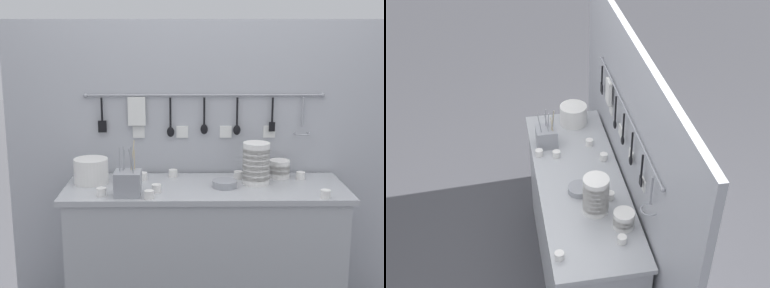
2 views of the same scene
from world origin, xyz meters
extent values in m
plane|color=#424247|center=(0.00, 0.00, 0.00)|extent=(20.00, 20.00, 0.00)
cube|color=#ADAFB5|center=(0.00, 0.00, 0.84)|extent=(1.55, 0.53, 0.03)
cube|color=#ADAFB5|center=(0.00, 0.00, 0.41)|extent=(1.49, 0.51, 0.83)
cube|color=#A8AAB2|center=(0.00, 0.30, 0.88)|extent=(2.35, 0.04, 1.76)
cylinder|color=#93969E|center=(0.00, 0.27, 1.33)|extent=(1.39, 0.01, 0.01)
sphere|color=#93969E|center=(-0.69, 0.27, 1.33)|extent=(0.02, 0.02, 0.02)
sphere|color=#93969E|center=(0.69, 0.27, 1.33)|extent=(0.02, 0.02, 0.02)
cylinder|color=black|center=(-0.60, 0.26, 1.25)|extent=(0.01, 0.01, 0.14)
cube|color=black|center=(-0.60, 0.26, 1.15)|extent=(0.05, 0.01, 0.07)
cylinder|color=#93969E|center=(-0.60, 0.27, 1.32)|extent=(0.00, 0.01, 0.02)
cube|color=silver|center=(-0.40, 0.26, 1.24)|extent=(0.10, 0.02, 0.17)
cylinder|color=#93969E|center=(-0.40, 0.27, 1.32)|extent=(0.01, 0.01, 0.02)
cylinder|color=black|center=(-0.20, 0.26, 1.23)|extent=(0.01, 0.01, 0.18)
ellipsoid|color=black|center=(-0.20, 0.26, 1.11)|extent=(0.04, 0.02, 0.06)
cylinder|color=#93969E|center=(-0.20, 0.27, 1.32)|extent=(0.01, 0.01, 0.02)
cylinder|color=black|center=(0.00, 0.26, 1.24)|extent=(0.01, 0.01, 0.16)
ellipsoid|color=black|center=(0.00, 0.26, 1.13)|extent=(0.04, 0.02, 0.06)
cylinder|color=#93969E|center=(0.00, 0.27, 1.32)|extent=(0.01, 0.01, 0.02)
cylinder|color=black|center=(0.19, 0.26, 1.23)|extent=(0.01, 0.01, 0.17)
ellipsoid|color=black|center=(0.19, 0.26, 1.13)|extent=(0.04, 0.02, 0.06)
cylinder|color=#93969E|center=(0.19, 0.27, 1.32)|extent=(0.01, 0.01, 0.02)
cylinder|color=black|center=(0.40, 0.26, 1.24)|extent=(0.01, 0.01, 0.15)
cube|color=black|center=(0.40, 0.26, 1.14)|extent=(0.04, 0.01, 0.06)
cylinder|color=#93969E|center=(0.40, 0.27, 1.32)|extent=(0.01, 0.01, 0.02)
cylinder|color=#93969E|center=(0.58, 0.26, 1.23)|extent=(0.01, 0.01, 0.18)
torus|color=#93969E|center=(0.58, 0.26, 1.10)|extent=(0.10, 0.10, 0.01)
cylinder|color=#93969E|center=(0.58, 0.27, 1.32)|extent=(0.00, 0.01, 0.02)
cube|color=white|center=(-0.39, 0.28, 1.11)|extent=(0.07, 0.01, 0.07)
cube|color=white|center=(-0.13, 0.28, 1.11)|extent=(0.07, 0.01, 0.07)
cube|color=white|center=(0.13, 0.28, 1.11)|extent=(0.07, 0.01, 0.07)
cube|color=white|center=(0.39, 0.28, 1.11)|extent=(0.07, 0.01, 0.07)
cylinder|color=white|center=(0.28, 0.04, 0.89)|extent=(0.15, 0.15, 0.05)
cylinder|color=white|center=(0.28, 0.04, 0.92)|extent=(0.15, 0.15, 0.05)
cylinder|color=white|center=(0.28, 0.04, 0.95)|extent=(0.15, 0.15, 0.05)
cylinder|color=white|center=(0.28, 0.04, 0.98)|extent=(0.15, 0.15, 0.05)
cylinder|color=white|center=(0.28, 0.04, 1.01)|extent=(0.15, 0.15, 0.05)
cylinder|color=white|center=(0.28, 0.04, 1.04)|extent=(0.15, 0.15, 0.05)
cylinder|color=white|center=(0.28, 0.04, 1.07)|extent=(0.15, 0.15, 0.05)
cylinder|color=white|center=(0.44, 0.17, 0.88)|extent=(0.12, 0.12, 0.05)
cylinder|color=white|center=(0.44, 0.17, 0.91)|extent=(0.12, 0.12, 0.05)
cylinder|color=white|center=(0.44, 0.17, 0.94)|extent=(0.12, 0.12, 0.05)
cylinder|color=white|center=(-0.64, 0.07, 0.87)|extent=(0.19, 0.19, 0.01)
cylinder|color=white|center=(-0.64, 0.07, 0.88)|extent=(0.19, 0.19, 0.01)
cylinder|color=white|center=(-0.64, 0.07, 0.89)|extent=(0.19, 0.19, 0.01)
cylinder|color=white|center=(-0.64, 0.07, 0.90)|extent=(0.19, 0.19, 0.01)
cylinder|color=white|center=(-0.64, 0.07, 0.91)|extent=(0.19, 0.19, 0.01)
cylinder|color=white|center=(-0.64, 0.07, 0.92)|extent=(0.19, 0.19, 0.01)
cylinder|color=white|center=(-0.64, 0.07, 0.93)|extent=(0.19, 0.19, 0.01)
cylinder|color=white|center=(-0.64, 0.07, 0.94)|extent=(0.19, 0.19, 0.01)
cylinder|color=white|center=(-0.64, 0.07, 0.95)|extent=(0.19, 0.19, 0.01)
cylinder|color=white|center=(-0.64, 0.07, 0.96)|extent=(0.19, 0.19, 0.01)
cylinder|color=white|center=(-0.64, 0.07, 0.97)|extent=(0.19, 0.19, 0.01)
cylinder|color=white|center=(-0.64, 0.07, 0.98)|extent=(0.19, 0.19, 0.01)
cylinder|color=white|center=(-0.64, 0.07, 0.99)|extent=(0.19, 0.19, 0.01)
cylinder|color=#93969E|center=(0.10, -0.02, 0.88)|extent=(0.14, 0.14, 0.04)
cube|color=#93969E|center=(-0.41, -0.16, 0.92)|extent=(0.14, 0.14, 0.13)
cylinder|color=#93969E|center=(-0.40, -0.11, 1.01)|extent=(0.01, 0.03, 0.17)
cylinder|color=#93969E|center=(-0.43, -0.11, 1.02)|extent=(0.02, 0.02, 0.19)
cylinder|color=#93969E|center=(-0.39, -0.15, 1.02)|extent=(0.02, 0.04, 0.20)
cylinder|color=#C6B793|center=(-0.38, -0.12, 1.01)|extent=(0.01, 0.03, 0.17)
cylinder|color=#93969E|center=(-0.43, -0.14, 1.01)|extent=(0.02, 0.01, 0.17)
cylinder|color=#93969E|center=(-0.45, -0.15, 1.02)|extent=(0.01, 0.02, 0.19)
cylinder|color=#C6B793|center=(-0.39, -0.12, 1.03)|extent=(0.03, 0.03, 0.22)
cylinder|color=#93969E|center=(-0.38, -0.20, 1.02)|extent=(0.03, 0.04, 0.20)
cylinder|color=white|center=(-0.27, -0.11, 0.88)|extent=(0.05, 0.05, 0.04)
cylinder|color=white|center=(0.61, -0.22, 0.88)|extent=(0.05, 0.05, 0.04)
cylinder|color=white|center=(0.19, 0.14, 0.88)|extent=(0.05, 0.05, 0.04)
cylinder|color=white|center=(0.55, 0.13, 0.88)|extent=(0.05, 0.05, 0.04)
cylinder|color=white|center=(-0.36, 0.13, 0.88)|extent=(0.05, 0.05, 0.04)
cylinder|color=white|center=(-0.18, 0.19, 0.88)|extent=(0.05, 0.05, 0.04)
cylinder|color=white|center=(-0.55, -0.17, 0.88)|extent=(0.05, 0.05, 0.04)
cylinder|color=white|center=(-0.30, -0.22, 0.88)|extent=(0.05, 0.05, 0.04)
camera|label=1|loc=(-0.11, -2.84, 1.72)|focal=50.00mm
camera|label=2|loc=(2.51, -0.46, 2.98)|focal=50.00mm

